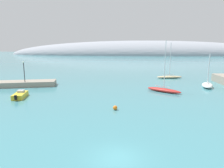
% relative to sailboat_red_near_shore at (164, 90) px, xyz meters
% --- Properties ---
extents(water, '(600.00, 600.00, 0.00)m').
position_rel_sailboat_red_near_shore_xyz_m(water, '(-8.50, -25.90, -0.49)').
color(water, teal).
rests_on(water, ground).
extents(breakwater_rocks, '(20.32, 8.63, 1.21)m').
position_rel_sailboat_red_near_shore_xyz_m(breakwater_rocks, '(-34.44, 3.35, 0.12)').
color(breakwater_rocks, gray).
rests_on(breakwater_rocks, ground).
extents(distant_ridge, '(277.27, 53.77, 28.76)m').
position_rel_sailboat_red_near_shore_xyz_m(distant_ridge, '(10.34, 171.34, -0.49)').
color(distant_ridge, '#999EA8').
rests_on(distant_ridge, ground).
extents(sailboat_red_near_shore, '(6.97, 5.76, 10.56)m').
position_rel_sailboat_red_near_shore_xyz_m(sailboat_red_near_shore, '(0.00, 0.00, 0.00)').
color(sailboat_red_near_shore, red).
rests_on(sailboat_red_near_shore, water).
extents(sailboat_sand_mid_mooring, '(7.72, 3.11, 10.28)m').
position_rel_sailboat_red_near_shore_xyz_m(sailboat_sand_mid_mooring, '(4.93, 18.66, -0.01)').
color(sailboat_sand_mid_mooring, '#C6B284').
rests_on(sailboat_sand_mid_mooring, water).
extents(sailboat_white_outer_mooring, '(3.89, 6.13, 7.63)m').
position_rel_sailboat_red_near_shore_xyz_m(sailboat_white_outer_mooring, '(10.82, 5.53, 0.07)').
color(sailboat_white_outer_mooring, white).
rests_on(sailboat_white_outer_mooring, water).
extents(motorboat_yellow_foreground, '(2.70, 5.04, 1.27)m').
position_rel_sailboat_red_near_shore_xyz_m(motorboat_yellow_foreground, '(-27.17, -6.55, -0.01)').
color(motorboat_yellow_foreground, yellow).
rests_on(motorboat_yellow_foreground, water).
extents(mooring_buoy_orange, '(0.67, 0.67, 0.67)m').
position_rel_sailboat_red_near_shore_xyz_m(mooring_buoy_orange, '(-9.35, -12.66, -0.15)').
color(mooring_buoy_orange, orange).
rests_on(mooring_buoy_orange, water).
extents(harbor_lamp_post, '(0.36, 0.36, 4.73)m').
position_rel_sailboat_red_near_shore_xyz_m(harbor_lamp_post, '(-30.85, 2.72, 3.61)').
color(harbor_lamp_post, black).
rests_on(harbor_lamp_post, breakwater_rocks).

